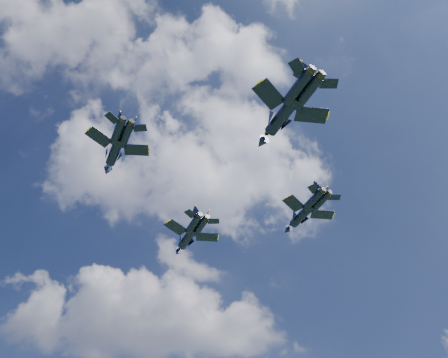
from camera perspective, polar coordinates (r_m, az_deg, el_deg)
jet_lead at (r=94.11m, az=-4.87°, el=-7.78°), size 11.46×15.72×3.76m
jet_left at (r=80.45m, az=-14.14°, el=3.35°), size 10.84×14.93×3.56m
jet_right at (r=88.00m, az=10.02°, el=-4.78°), size 11.01×15.03×3.60m
jet_slot at (r=71.64m, az=7.40°, el=7.96°), size 13.02×17.73×4.26m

